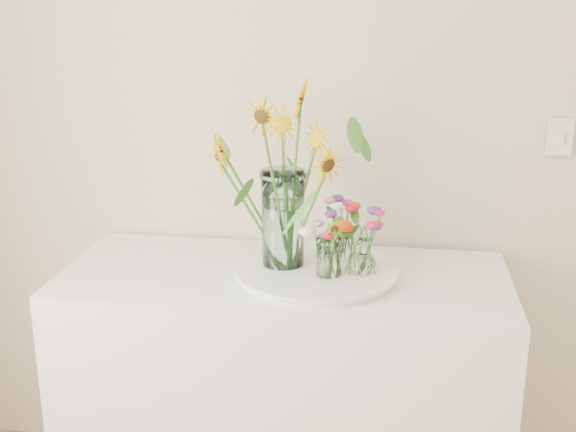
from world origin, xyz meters
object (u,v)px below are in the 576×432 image
at_px(tray, 317,273).
at_px(small_vase_c, 342,241).
at_px(small_vase_b, 363,256).
at_px(mason_jar, 283,219).
at_px(counter, 284,399).
at_px(small_vase_a, 329,257).

xyz_separation_m(tray, small_vase_c, (0.07, 0.11, 0.07)).
bearing_deg(small_vase_c, small_vase_b, -57.90).
xyz_separation_m(mason_jar, small_vase_b, (0.25, -0.03, -0.10)).
distance_m(counter, mason_jar, 0.63).
distance_m(small_vase_a, small_vase_b, 0.11).
xyz_separation_m(counter, tray, (0.10, -0.01, 0.46)).
height_order(counter, mason_jar, mason_jar).
xyz_separation_m(counter, small_vase_a, (0.15, -0.07, 0.54)).
relative_size(mason_jar, small_vase_b, 2.74).
distance_m(small_vase_a, small_vase_c, 0.16).
height_order(mason_jar, small_vase_a, mason_jar).
bearing_deg(small_vase_b, small_vase_a, -157.65).
relative_size(small_vase_a, small_vase_c, 1.06).
distance_m(tray, mason_jar, 0.20).
bearing_deg(mason_jar, small_vase_c, 26.59).
bearing_deg(tray, small_vase_c, 57.56).
bearing_deg(small_vase_c, mason_jar, -153.41).
bearing_deg(tray, small_vase_b, -6.13).
height_order(small_vase_a, small_vase_b, small_vase_a).
bearing_deg(counter, small_vase_b, -6.80).
xyz_separation_m(small_vase_b, small_vase_c, (-0.08, 0.12, 0.00)).
height_order(tray, small_vase_a, small_vase_a).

